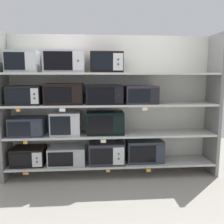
{
  "coord_description": "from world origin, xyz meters",
  "views": [
    {
      "loc": [
        -0.28,
        -3.56,
        1.51
      ],
      "look_at": [
        0.0,
        0.0,
        0.98
      ],
      "focal_mm": 38.51,
      "sensor_mm": 36.0,
      "label": 1
    }
  ],
  "objects_px": {
    "microwave_7": "(25,95)",
    "microwave_9": "(104,94)",
    "microwave_1": "(67,155)",
    "microwave_8": "(64,94)",
    "microwave_4": "(28,126)",
    "microwave_2": "(106,152)",
    "microwave_13": "(106,63)",
    "microwave_3": "(144,151)",
    "microwave_6": "(105,123)",
    "microwave_10": "(141,95)",
    "microwave_0": "(29,156)",
    "microwave_11": "(23,62)",
    "microwave_12": "(65,62)",
    "microwave_5": "(66,123)"
  },
  "relations": [
    {
      "from": "microwave_7",
      "to": "microwave_9",
      "type": "relative_size",
      "value": 0.88
    },
    {
      "from": "microwave_1",
      "to": "microwave_8",
      "type": "height_order",
      "value": "microwave_8"
    },
    {
      "from": "microwave_4",
      "to": "microwave_9",
      "type": "relative_size",
      "value": 0.93
    },
    {
      "from": "microwave_2",
      "to": "microwave_13",
      "type": "height_order",
      "value": "microwave_13"
    },
    {
      "from": "microwave_7",
      "to": "microwave_9",
      "type": "xyz_separation_m",
      "value": [
        1.14,
        -0.0,
        0.01
      ]
    },
    {
      "from": "microwave_3",
      "to": "microwave_8",
      "type": "bearing_deg",
      "value": 179.99
    },
    {
      "from": "microwave_6",
      "to": "microwave_1",
      "type": "bearing_deg",
      "value": 179.99
    },
    {
      "from": "microwave_4",
      "to": "microwave_10",
      "type": "height_order",
      "value": "microwave_10"
    },
    {
      "from": "microwave_0",
      "to": "microwave_4",
      "type": "height_order",
      "value": "microwave_4"
    },
    {
      "from": "microwave_3",
      "to": "microwave_10",
      "type": "bearing_deg",
      "value": 179.97
    },
    {
      "from": "microwave_7",
      "to": "microwave_8",
      "type": "relative_size",
      "value": 0.85
    },
    {
      "from": "microwave_2",
      "to": "microwave_8",
      "type": "bearing_deg",
      "value": 179.99
    },
    {
      "from": "microwave_11",
      "to": "microwave_12",
      "type": "distance_m",
      "value": 0.59
    },
    {
      "from": "microwave_5",
      "to": "microwave_6",
      "type": "height_order",
      "value": "microwave_5"
    },
    {
      "from": "microwave_2",
      "to": "microwave_13",
      "type": "bearing_deg",
      "value": -1.28
    },
    {
      "from": "microwave_3",
      "to": "microwave_11",
      "type": "height_order",
      "value": "microwave_11"
    },
    {
      "from": "microwave_4",
      "to": "microwave_13",
      "type": "bearing_deg",
      "value": -0.0
    },
    {
      "from": "microwave_4",
      "to": "microwave_7",
      "type": "bearing_deg",
      "value": 179.82
    },
    {
      "from": "microwave_8",
      "to": "microwave_10",
      "type": "distance_m",
      "value": 1.14
    },
    {
      "from": "microwave_11",
      "to": "microwave_13",
      "type": "bearing_deg",
      "value": 0.0
    },
    {
      "from": "microwave_0",
      "to": "microwave_4",
      "type": "bearing_deg",
      "value": 0.57
    },
    {
      "from": "microwave_4",
      "to": "microwave_6",
      "type": "relative_size",
      "value": 0.89
    },
    {
      "from": "microwave_9",
      "to": "microwave_10",
      "type": "relative_size",
      "value": 1.12
    },
    {
      "from": "microwave_0",
      "to": "microwave_8",
      "type": "relative_size",
      "value": 0.87
    },
    {
      "from": "microwave_12",
      "to": "microwave_13",
      "type": "distance_m",
      "value": 0.6
    },
    {
      "from": "microwave_11",
      "to": "microwave_8",
      "type": "bearing_deg",
      "value": 0.02
    },
    {
      "from": "microwave_3",
      "to": "microwave_6",
      "type": "relative_size",
      "value": 1.0
    },
    {
      "from": "microwave_2",
      "to": "microwave_6",
      "type": "distance_m",
      "value": 0.46
    },
    {
      "from": "microwave_7",
      "to": "microwave_10",
      "type": "relative_size",
      "value": 0.99
    },
    {
      "from": "microwave_1",
      "to": "microwave_9",
      "type": "relative_size",
      "value": 1.03
    },
    {
      "from": "microwave_7",
      "to": "microwave_11",
      "type": "bearing_deg",
      "value": -179.61
    },
    {
      "from": "microwave_0",
      "to": "microwave_13",
      "type": "relative_size",
      "value": 1.03
    },
    {
      "from": "microwave_3",
      "to": "microwave_12",
      "type": "distance_m",
      "value": 1.81
    },
    {
      "from": "microwave_1",
      "to": "microwave_5",
      "type": "distance_m",
      "value": 0.49
    },
    {
      "from": "microwave_6",
      "to": "microwave_13",
      "type": "bearing_deg",
      "value": 0.38
    },
    {
      "from": "microwave_2",
      "to": "microwave_4",
      "type": "bearing_deg",
      "value": -179.99
    },
    {
      "from": "microwave_5",
      "to": "microwave_12",
      "type": "height_order",
      "value": "microwave_12"
    },
    {
      "from": "microwave_0",
      "to": "microwave_10",
      "type": "relative_size",
      "value": 1.0
    },
    {
      "from": "microwave_7",
      "to": "microwave_9",
      "type": "height_order",
      "value": "microwave_9"
    },
    {
      "from": "microwave_6",
      "to": "microwave_10",
      "type": "distance_m",
      "value": 0.68
    },
    {
      "from": "microwave_0",
      "to": "microwave_11",
      "type": "height_order",
      "value": "microwave_11"
    },
    {
      "from": "microwave_4",
      "to": "microwave_8",
      "type": "height_order",
      "value": "microwave_8"
    },
    {
      "from": "microwave_0",
      "to": "microwave_5",
      "type": "xyz_separation_m",
      "value": [
        0.56,
        -0.0,
        0.49
      ]
    },
    {
      "from": "microwave_11",
      "to": "microwave_10",
      "type": "bearing_deg",
      "value": 0.0
    },
    {
      "from": "microwave_9",
      "to": "microwave_10",
      "type": "xyz_separation_m",
      "value": [
        0.55,
        0.0,
        -0.01
      ]
    },
    {
      "from": "microwave_1",
      "to": "microwave_13",
      "type": "xyz_separation_m",
      "value": [
        0.6,
        0.0,
        1.38
      ]
    },
    {
      "from": "microwave_12",
      "to": "microwave_13",
      "type": "height_order",
      "value": "microwave_12"
    },
    {
      "from": "microwave_13",
      "to": "microwave_12",
      "type": "bearing_deg",
      "value": -179.98
    },
    {
      "from": "microwave_0",
      "to": "microwave_1",
      "type": "xyz_separation_m",
      "value": [
        0.57,
        -0.0,
        -0.0
      ]
    },
    {
      "from": "microwave_0",
      "to": "microwave_5",
      "type": "bearing_deg",
      "value": -0.01
    }
  ]
}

